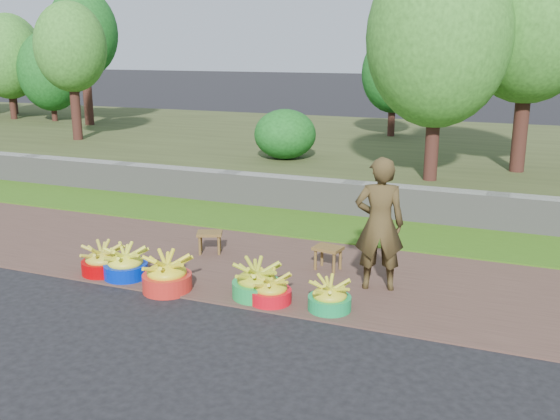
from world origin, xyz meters
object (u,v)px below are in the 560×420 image
at_px(stool_left, 210,236).
at_px(basin_f, 330,298).
at_px(basin_a, 102,261).
at_px(basin_b, 126,265).
at_px(stool_right, 328,251).
at_px(basin_c, 167,275).
at_px(vendor_woman, 379,224).
at_px(basin_e, 271,290).
at_px(basin_d, 257,283).

bearing_deg(stool_left, basin_f, -29.73).
relative_size(basin_a, basin_b, 0.97).
relative_size(basin_f, stool_right, 1.24).
xyz_separation_m(basin_c, vendor_woman, (2.17, 0.94, 0.59)).
distance_m(basin_e, stool_right, 1.23).
bearing_deg(stool_right, vendor_woman, -27.53).
bearing_deg(basin_a, basin_d, 0.96).
bearing_deg(stool_left, basin_a, -125.37).
height_order(basin_a, stool_right, basin_a).
bearing_deg(basin_d, basin_a, -179.04).
height_order(basin_e, basin_f, basin_f).
height_order(basin_f, stool_right, basin_f).
bearing_deg(basin_f, basin_d, 177.98).
bearing_deg(stool_left, basin_c, -82.44).
height_order(basin_a, basin_f, basin_a).
xyz_separation_m(basin_d, stool_right, (0.45, 1.11, 0.07)).
relative_size(basin_b, stool_left, 1.29).
relative_size(basin_b, stool_right, 1.41).
distance_m(basin_a, stool_right, 2.73).
distance_m(basin_b, basin_f, 2.52).
distance_m(basin_a, vendor_woman, 3.33).
height_order(basin_c, stool_right, basin_c).
xyz_separation_m(basin_a, stool_right, (2.47, 1.15, 0.08)).
xyz_separation_m(basin_f, vendor_woman, (0.31, 0.78, 0.62)).
distance_m(basin_c, vendor_woman, 2.44).
xyz_separation_m(basin_b, basin_c, (0.66, -0.15, 0.01)).
height_order(stool_right, vendor_woman, vendor_woman).
height_order(basin_c, basin_f, basin_c).
relative_size(basin_d, stool_left, 1.35).
xyz_separation_m(basin_b, stool_left, (0.49, 1.18, 0.08)).
bearing_deg(basin_f, basin_b, -179.70).
bearing_deg(vendor_woman, basin_a, -2.09).
xyz_separation_m(basin_b, vendor_woman, (2.84, 0.79, 0.60)).
distance_m(basin_c, basin_e, 1.22).
bearing_deg(stool_right, basin_c, -138.39).
bearing_deg(basin_b, basin_e, -1.17).
bearing_deg(stool_left, basin_d, -43.52).
height_order(basin_a, stool_left, basin_a).
bearing_deg(stool_left, basin_b, -112.50).
distance_m(basin_b, basin_c, 0.68).
bearing_deg(vendor_woman, basin_c, 7.41).
bearing_deg(basin_c, basin_a, 171.20).
bearing_deg(basin_e, stool_right, 78.16).
xyz_separation_m(basin_d, basin_f, (0.84, -0.03, -0.03)).
relative_size(basin_c, stool_right, 1.52).
height_order(basin_b, basin_d, basin_d).
height_order(basin_b, vendor_woman, vendor_woman).
relative_size(basin_b, basin_d, 0.96).
bearing_deg(basin_a, basin_c, -8.80).
distance_m(basin_d, basin_e, 0.22).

